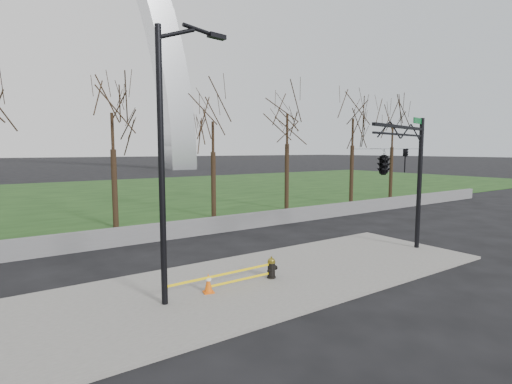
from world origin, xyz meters
TOP-DOWN VIEW (x-y plane):
  - ground at (0.00, 0.00)m, footprint 500.00×500.00m
  - sidewalk at (0.00, 0.00)m, footprint 18.00×6.00m
  - grass_strip at (0.00, 30.00)m, footprint 120.00×40.00m
  - guardrail at (0.00, 8.00)m, footprint 60.00×0.30m
  - tree_row at (1.38, 12.00)m, footprint 48.77×4.00m
  - fire_hydrant at (0.07, -0.15)m, footprint 0.48×0.31m
  - traffic_cone at (-2.44, -0.16)m, footprint 0.39×0.39m
  - street_light at (-3.69, -0.21)m, footprint 2.38×0.51m
  - traffic_signal_mast at (5.07, -1.30)m, footprint 4.96×2.54m
  - caution_tape at (-1.64, -0.18)m, footprint 3.98×0.09m

SIDE VIEW (x-z plane):
  - ground at x=0.00m, z-range 0.00..0.00m
  - grass_strip at x=0.00m, z-range 0.00..0.06m
  - sidewalk at x=0.00m, z-range 0.00..0.10m
  - traffic_cone at x=-2.44m, z-range 0.10..0.73m
  - guardrail at x=0.00m, z-range 0.00..0.90m
  - fire_hydrant at x=0.07m, z-range 0.07..0.84m
  - caution_tape at x=-1.64m, z-range 0.28..0.68m
  - tree_row at x=1.38m, z-range 0.00..7.92m
  - traffic_signal_mast at x=5.07m, z-range 1.15..7.15m
  - street_light at x=-3.69m, z-range 0.59..8.80m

